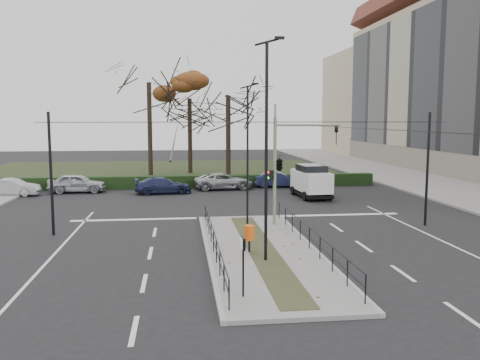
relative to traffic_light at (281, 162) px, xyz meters
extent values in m
plane|color=black|center=(-1.83, -2.53, -3.42)|extent=(140.00, 140.00, 0.00)
cube|color=slate|center=(-1.83, -5.03, -3.35)|extent=(4.40, 15.00, 0.14)
cube|color=slate|center=(16.17, 19.47, -3.35)|extent=(8.00, 90.00, 0.14)
cube|color=black|center=(-7.83, 29.47, -3.37)|extent=(38.00, 26.00, 0.10)
cube|color=black|center=(-7.83, 16.07, -2.92)|extent=(38.00, 1.00, 1.00)
cube|color=black|center=(20.12, 21.47, 6.48)|extent=(0.10, 50.96, 14.76)
cylinder|color=black|center=(-3.88, -11.73, -2.83)|extent=(0.04, 0.04, 0.90)
cylinder|color=black|center=(-3.88, 1.47, -2.83)|extent=(0.04, 0.04, 0.90)
cylinder|color=black|center=(0.22, -11.73, -2.83)|extent=(0.04, 0.04, 0.90)
cylinder|color=black|center=(0.22, 1.47, -2.83)|extent=(0.04, 0.04, 0.90)
cylinder|color=black|center=(-3.88, -5.13, -2.38)|extent=(0.04, 13.20, 0.04)
cylinder|color=black|center=(0.22, -5.13, -2.38)|extent=(0.04, 13.20, 0.04)
cylinder|color=black|center=(-11.43, -0.53, -0.42)|extent=(0.14, 0.14, 6.00)
cylinder|color=black|center=(7.77, -0.53, -0.42)|extent=(0.14, 0.14, 6.00)
cylinder|color=black|center=(-1.83, -1.53, 2.08)|extent=(20.00, 0.02, 0.02)
cylinder|color=black|center=(-1.83, 0.47, 2.08)|extent=(20.00, 0.02, 0.02)
cylinder|color=black|center=(-5.33, -4.53, 1.88)|extent=(0.02, 34.00, 0.02)
cylinder|color=black|center=(1.67, -4.53, 1.88)|extent=(0.02, 34.00, 0.02)
cylinder|color=gray|center=(-0.33, 0.00, -0.46)|extent=(0.17, 0.17, 5.63)
cylinder|color=gray|center=(1.40, 0.00, 1.92)|extent=(3.47, 0.11, 0.11)
imported|color=black|center=(2.92, 0.00, 1.38)|extent=(0.19, 0.22, 0.97)
imported|color=black|center=(-0.09, 0.00, -0.03)|extent=(0.75, 2.20, 0.87)
cube|color=black|center=(-0.52, 0.00, -0.68)|extent=(0.24, 0.17, 0.54)
sphere|color=#FF0C0C|center=(-0.63, 0.00, -0.52)|extent=(0.12, 0.12, 0.12)
sphere|color=#0CE533|center=(-0.63, 0.00, -0.81)|extent=(0.12, 0.12, 0.12)
cylinder|color=black|center=(-2.41, -5.39, -3.00)|extent=(0.09, 0.09, 0.55)
cylinder|color=#E1500D|center=(-2.41, -5.39, -2.45)|extent=(0.44, 0.44, 0.60)
cylinder|color=black|center=(-3.33, -10.63, -2.38)|extent=(0.06, 0.06, 1.79)
cube|color=black|center=(-3.33, -10.63, -1.58)|extent=(0.09, 0.49, 0.38)
cube|color=white|center=(-3.38, -10.63, -1.58)|extent=(0.02, 0.43, 0.31)
cylinder|color=black|center=(-1.94, -6.70, 0.91)|extent=(0.13, 0.13, 8.37)
cube|color=black|center=(-1.47, -6.70, 5.25)|extent=(0.37, 0.15, 0.10)
cylinder|color=black|center=(-1.72, 0.27, 0.31)|extent=(0.11, 0.11, 7.17)
cube|color=black|center=(-1.32, 0.27, 4.03)|extent=(0.31, 0.13, 0.09)
imported|color=#A2A4A9|center=(-13.11, 14.22, -2.68)|extent=(4.36, 1.84, 1.47)
imported|color=#A2A4A9|center=(-17.51, 13.01, -2.78)|extent=(3.98, 1.68, 1.28)
imported|color=#20274C|center=(-6.50, 12.90, -2.80)|extent=(4.43, 2.16, 1.24)
imported|color=#A2A4A9|center=(-1.70, 14.75, -2.76)|extent=(4.92, 2.62, 1.32)
cube|color=white|center=(4.20, 9.69, -2.21)|extent=(2.12, 4.45, 1.40)
cube|color=black|center=(4.20, 9.69, -1.37)|extent=(1.84, 2.49, 0.65)
cube|color=black|center=(4.20, 9.69, -3.12)|extent=(2.16, 4.54, 0.18)
cylinder|color=black|center=(5.20, 8.32, -3.09)|extent=(0.27, 0.67, 0.66)
cylinder|color=black|center=(3.39, 8.20, -3.09)|extent=(0.27, 0.67, 0.66)
cylinder|color=black|center=(5.01, 11.18, -3.09)|extent=(0.27, 0.67, 0.66)
cylinder|color=black|center=(3.19, 11.05, -3.09)|extent=(0.27, 0.67, 0.66)
cylinder|color=black|center=(-8.04, 24.18, 1.20)|extent=(0.44, 0.44, 9.04)
ellipsoid|color=#5A2F14|center=(-8.04, 24.18, 5.72)|extent=(10.12, 10.12, 5.68)
cylinder|color=black|center=(-4.12, 26.89, 0.50)|extent=(0.44, 0.44, 7.63)
cylinder|color=black|center=(-0.78, 20.44, 0.52)|extent=(0.44, 0.44, 7.67)
imported|color=#20274C|center=(2.90, 15.47, -2.78)|extent=(3.99, 1.78, 1.27)
camera|label=1|loc=(-5.25, -25.83, 2.24)|focal=38.00mm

